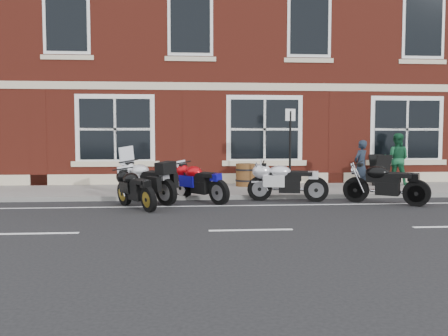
{
  "coord_description": "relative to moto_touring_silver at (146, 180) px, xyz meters",
  "views": [
    {
      "loc": [
        -1.29,
        -12.28,
        1.84
      ],
      "look_at": [
        -0.13,
        1.6,
        0.86
      ],
      "focal_mm": 40.0,
      "sensor_mm": 36.0,
      "label": 1
    }
  ],
  "objects": [
    {
      "name": "a_board_sign",
      "position": [
        7.46,
        2.56,
        0.03
      ],
      "size": [
        0.71,
        0.59,
        1.02
      ],
      "primitive_type": null,
      "rotation": [
        0.0,
        0.0,
        0.33
      ],
      "color": "black",
      "rests_on": "sidewalk"
    },
    {
      "name": "barrel_planter",
      "position": [
        3.0,
        2.69,
        -0.12
      ],
      "size": [
        0.66,
        0.66,
        0.73
      ],
      "color": "#4F3115",
      "rests_on": "sidewalk"
    },
    {
      "name": "parking_sign",
      "position": [
        4.06,
        0.83,
        0.91
      ],
      "size": [
        0.32,
        0.16,
        2.41
      ],
      "rotation": [
        0.0,
        0.0,
        0.42
      ],
      "color": "black",
      "rests_on": "sidewalk"
    },
    {
      "name": "ground",
      "position": [
        2.25,
        -1.05,
        -0.6
      ],
      "size": [
        80.0,
        80.0,
        0.0
      ],
      "primitive_type": "plane",
      "color": "black",
      "rests_on": "ground"
    },
    {
      "name": "pedestrian_right",
      "position": [
        8.1,
        2.75,
        0.37
      ],
      "size": [
        1.04,
        0.97,
        1.72
      ],
      "primitive_type": "imported",
      "rotation": [
        0.0,
        0.0,
        2.65
      ],
      "color": "#164E2E",
      "rests_on": "sidewalk"
    },
    {
      "name": "moto_naked_black",
      "position": [
        6.17,
        -0.86,
        -0.03
      ],
      "size": [
        1.88,
        1.39,
        0.99
      ],
      "rotation": [
        0.0,
        0.0,
        0.95
      ],
      "color": "black",
      "rests_on": "ground"
    },
    {
      "name": "moto_touring_silver",
      "position": [
        0.0,
        0.0,
        0.0
      ],
      "size": [
        1.61,
        1.76,
        1.48
      ],
      "rotation": [
        0.0,
        0.0,
        0.73
      ],
      "color": "black",
      "rests_on": "ground"
    },
    {
      "name": "pedestrian_left",
      "position": [
        6.41,
        1.5,
        0.27
      ],
      "size": [
        0.66,
        0.61,
        1.51
      ],
      "primitive_type": "imported",
      "rotation": [
        0.0,
        0.0,
        3.77
      ],
      "color": "black",
      "rests_on": "sidewalk"
    },
    {
      "name": "moto_sport_silver",
      "position": [
        3.75,
        -0.11,
        -0.04
      ],
      "size": [
        2.15,
        0.64,
        0.98
      ],
      "rotation": [
        0.0,
        0.0,
        1.33
      ],
      "color": "black",
      "rests_on": "ground"
    },
    {
      "name": "pub_building",
      "position": [
        2.25,
        9.45,
        5.4
      ],
      "size": [
        24.0,
        12.0,
        12.0
      ],
      "primitive_type": "cube",
      "color": "maroon",
      "rests_on": "ground"
    },
    {
      "name": "moto_sport_black",
      "position": [
        -0.17,
        -1.06,
        -0.1
      ],
      "size": [
        1.1,
        1.75,
        0.88
      ],
      "rotation": [
        0.0,
        0.0,
        0.53
      ],
      "color": "black",
      "rests_on": "ground"
    },
    {
      "name": "kerb",
      "position": [
        2.25,
        0.37,
        -0.54
      ],
      "size": [
        30.0,
        0.16,
        0.12
      ],
      "primitive_type": "cube",
      "color": "slate",
      "rests_on": "ground"
    },
    {
      "name": "sidewalk",
      "position": [
        2.25,
        1.95,
        -0.54
      ],
      "size": [
        30.0,
        3.0,
        0.12
      ],
      "primitive_type": "cube",
      "color": "slate",
      "rests_on": "ground"
    },
    {
      "name": "moto_sport_red",
      "position": [
        1.42,
        -0.06,
        -0.05
      ],
      "size": [
        1.46,
        1.74,
        0.96
      ],
      "rotation": [
        0.0,
        0.0,
        0.69
      ],
      "color": "black",
      "rests_on": "ground"
    }
  ]
}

